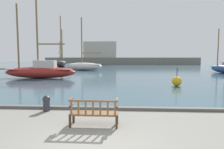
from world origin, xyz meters
TOP-DOWN VIEW (x-y plane):
  - harbor_water at (0.00, 44.00)m, footprint 100.00×80.00m
  - quay_edge_kerb at (0.00, 3.85)m, footprint 40.00×0.30m
  - park_bench at (-0.22, 1.72)m, footprint 1.60×0.53m
  - sailboat_outer_starboard at (-13.41, 39.69)m, footprint 3.76×9.75m
  - sailboat_far_port at (-6.03, 28.08)m, footprint 6.82×2.86m
  - sailboat_outer_port at (-7.98, 15.61)m, footprint 9.06×1.90m
  - mooring_bollard at (-2.52, 3.43)m, footprint 0.33×0.33m
  - channel_buoy at (4.81, 10.62)m, footprint 0.73×0.73m
  - far_breakwater at (-1.91, 52.30)m, footprint 43.50×2.40m

SIDE VIEW (x-z plane):
  - harbor_water at x=0.00m, z-range 0.00..0.08m
  - quay_edge_kerb at x=0.00m, z-range 0.00..0.12m
  - mooring_bollard at x=-2.52m, z-range 0.04..0.71m
  - channel_buoy at x=4.81m, z-range -0.27..1.17m
  - park_bench at x=-0.22m, z-range 0.01..0.93m
  - sailboat_far_port at x=-6.03m, z-range -3.53..5.14m
  - sailboat_outer_port at x=-7.98m, z-range -4.47..6.30m
  - sailboat_outer_starboard at x=-13.41m, z-range -4.71..6.62m
  - far_breakwater at x=-1.91m, z-range -1.38..5.40m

